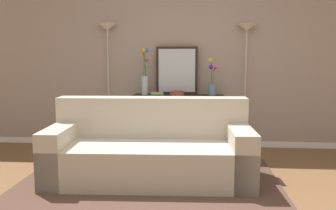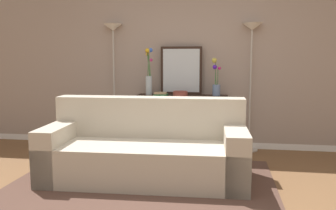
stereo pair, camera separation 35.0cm
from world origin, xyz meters
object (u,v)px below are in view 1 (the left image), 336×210
at_px(console_table, 178,113).
at_px(wall_mirror, 177,71).
at_px(vase_short_flowers, 212,83).
at_px(couch, 150,151).
at_px(floor_lamp_left, 108,51).
at_px(floor_lamp_right, 246,51).
at_px(book_row_under_console, 152,145).
at_px(fruit_bowl, 177,93).
at_px(book_stack, 157,94).
at_px(vase_tall_flowers, 145,77).

relative_size(console_table, wall_mirror, 1.87).
bearing_deg(wall_mirror, vase_short_flowers, -12.40).
height_order(couch, wall_mirror, wall_mirror).
distance_m(couch, floor_lamp_left, 1.98).
height_order(floor_lamp_left, floor_lamp_right, floor_lamp_left).
height_order(wall_mirror, book_row_under_console, wall_mirror).
distance_m(couch, console_table, 1.33).
relative_size(couch, vase_short_flowers, 4.15).
distance_m(wall_mirror, fruit_bowl, 0.39).
distance_m(book_stack, book_row_under_console, 0.78).
relative_size(couch, vase_tall_flowers, 3.29).
distance_m(couch, vase_short_flowers, 1.64).
bearing_deg(book_row_under_console, fruit_bowl, -14.30).
xyz_separation_m(couch, floor_lamp_right, (1.20, 1.41, 1.11)).
height_order(floor_lamp_left, book_row_under_console, floor_lamp_left).
xyz_separation_m(wall_mirror, book_stack, (-0.26, -0.23, -0.32)).
xyz_separation_m(couch, vase_short_flowers, (0.72, 1.31, 0.67)).
xyz_separation_m(wall_mirror, fruit_bowl, (0.02, -0.23, -0.31)).
xyz_separation_m(vase_tall_flowers, book_stack, (0.19, -0.09, -0.23)).
bearing_deg(wall_mirror, book_stack, -138.64).
height_order(floor_lamp_right, vase_tall_flowers, floor_lamp_right).
distance_m(floor_lamp_right, vase_short_flowers, 0.66).
relative_size(wall_mirror, book_row_under_console, 2.46).
xyz_separation_m(console_table, wall_mirror, (-0.03, 0.13, 0.60)).
height_order(fruit_bowl, book_stack, fruit_bowl).
relative_size(floor_lamp_left, book_stack, 9.29).
bearing_deg(floor_lamp_right, wall_mirror, 179.52).
relative_size(couch, book_row_under_console, 7.80).
height_order(couch, floor_lamp_right, floor_lamp_right).
xyz_separation_m(floor_lamp_left, vase_short_flowers, (1.52, -0.10, -0.46)).
distance_m(console_table, wall_mirror, 0.61).
height_order(console_table, floor_lamp_right, floor_lamp_right).
bearing_deg(fruit_bowl, couch, -100.88).
height_order(vase_tall_flowers, book_stack, vase_tall_flowers).
bearing_deg(wall_mirror, fruit_bowl, -85.90).
relative_size(couch, console_table, 1.70).
bearing_deg(book_stack, fruit_bowl, 0.69).
bearing_deg(console_table, vase_short_flowers, 2.52).
height_order(wall_mirror, fruit_bowl, wall_mirror).
relative_size(floor_lamp_left, vase_short_flowers, 3.44).
distance_m(floor_lamp_left, book_stack, 1.00).
distance_m(floor_lamp_right, vase_tall_flowers, 1.49).
height_order(console_table, floor_lamp_left, floor_lamp_left).
relative_size(console_table, book_row_under_console, 4.59).
height_order(fruit_bowl, book_row_under_console, fruit_bowl).
xyz_separation_m(console_table, vase_short_flowers, (0.48, 0.02, 0.43)).
bearing_deg(couch, floor_lamp_left, 119.62).
bearing_deg(vase_short_flowers, wall_mirror, 167.60).
bearing_deg(fruit_bowl, console_table, 81.72).
bearing_deg(book_stack, couch, -87.63).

